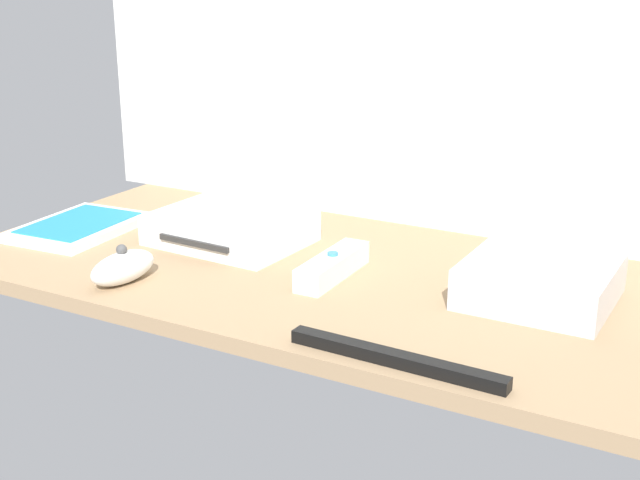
% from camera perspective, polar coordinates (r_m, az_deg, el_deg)
% --- Properties ---
extents(ground_plane, '(1.00, 0.48, 0.02)m').
position_cam_1_polar(ground_plane, '(1.15, -0.00, -2.36)').
color(ground_plane, '#9E7F5B').
rests_on(ground_plane, ground).
extents(back_wall, '(1.10, 0.01, 0.64)m').
position_cam_1_polar(back_wall, '(1.30, 5.49, 14.81)').
color(back_wall, silver).
rests_on(back_wall, ground).
extents(game_console, '(0.22, 0.17, 0.04)m').
position_cam_1_polar(game_console, '(1.25, -5.96, 0.79)').
color(game_console, white).
rests_on(game_console, ground_plane).
extents(mini_computer, '(0.17, 0.17, 0.05)m').
position_cam_1_polar(mini_computer, '(1.07, 14.37, -2.56)').
color(mini_computer, silver).
rests_on(mini_computer, ground_plane).
extents(game_case, '(0.15, 0.20, 0.02)m').
position_cam_1_polar(game_case, '(1.35, -15.67, 0.84)').
color(game_case, white).
rests_on(game_case, ground_plane).
extents(remote_wand, '(0.04, 0.15, 0.03)m').
position_cam_1_polar(remote_wand, '(1.11, 0.84, -1.74)').
color(remote_wand, white).
rests_on(remote_wand, ground_plane).
extents(remote_nunchuk, '(0.05, 0.10, 0.05)m').
position_cam_1_polar(remote_nunchuk, '(1.12, -12.92, -1.77)').
color(remote_nunchuk, white).
rests_on(remote_nunchuk, ground_plane).
extents(sensor_bar, '(0.24, 0.02, 0.01)m').
position_cam_1_polar(sensor_bar, '(0.89, 5.02, -7.84)').
color(sensor_bar, black).
rests_on(sensor_bar, ground_plane).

